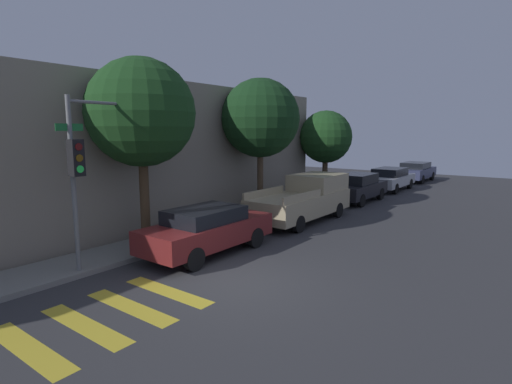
% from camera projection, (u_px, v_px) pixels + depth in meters
% --- Properties ---
extents(ground_plane, '(60.00, 60.00, 0.00)m').
position_uv_depth(ground_plane, '(231.00, 282.00, 9.86)').
color(ground_plane, '#333335').
extents(sidewalk, '(26.00, 1.80, 0.14)m').
position_uv_depth(sidewalk, '(130.00, 250.00, 12.28)').
color(sidewalk, slate).
rests_on(sidewalk, ground).
extents(building_row, '(26.00, 6.00, 5.59)m').
position_uv_depth(building_row, '(54.00, 156.00, 14.43)').
color(building_row, gray).
rests_on(building_row, ground).
extents(crosswalk, '(3.54, 2.60, 0.00)m').
position_uv_depth(crosswalk, '(109.00, 316.00, 8.06)').
color(crosswalk, gold).
rests_on(crosswalk, ground).
extents(traffic_light_pole, '(2.28, 0.56, 4.57)m').
position_uv_depth(traffic_light_pole, '(90.00, 151.00, 10.15)').
color(traffic_light_pole, slate).
rests_on(traffic_light_pole, ground).
extents(sedan_near_corner, '(4.37, 1.77, 1.42)m').
position_uv_depth(sedan_near_corner, '(207.00, 229.00, 12.07)').
color(sedan_near_corner, maroon).
rests_on(sedan_near_corner, ground).
extents(pickup_truck, '(5.33, 2.03, 1.85)m').
position_uv_depth(pickup_truck, '(305.00, 198.00, 16.68)').
color(pickup_truck, tan).
rests_on(pickup_truck, ground).
extents(sedan_middle, '(4.37, 1.77, 1.49)m').
position_uv_depth(sedan_middle, '(357.00, 187.00, 21.07)').
color(sedan_middle, black).
rests_on(sedan_middle, ground).
extents(sedan_far_end, '(4.68, 1.83, 1.41)m').
position_uv_depth(sedan_far_end, '(390.00, 178.00, 25.22)').
color(sedan_far_end, '#B7BABF').
rests_on(sedan_far_end, ground).
extents(sedan_tail_of_row, '(4.64, 1.88, 1.43)m').
position_uv_depth(sedan_tail_of_row, '(416.00, 171.00, 29.74)').
color(sedan_tail_of_row, '#2D3351').
rests_on(sedan_tail_of_row, ground).
extents(tree_near_corner, '(3.37, 3.37, 5.95)m').
position_uv_depth(tree_near_corner, '(141.00, 113.00, 12.36)').
color(tree_near_corner, '#4C3823').
rests_on(tree_near_corner, ground).
extents(tree_midblock, '(3.42, 3.42, 5.97)m').
position_uv_depth(tree_midblock, '(260.00, 118.00, 17.31)').
color(tree_midblock, brown).
rests_on(tree_midblock, ground).
extents(tree_far_end, '(2.93, 2.93, 4.86)m').
position_uv_depth(tree_far_end, '(326.00, 137.00, 22.36)').
color(tree_far_end, brown).
rests_on(tree_far_end, ground).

